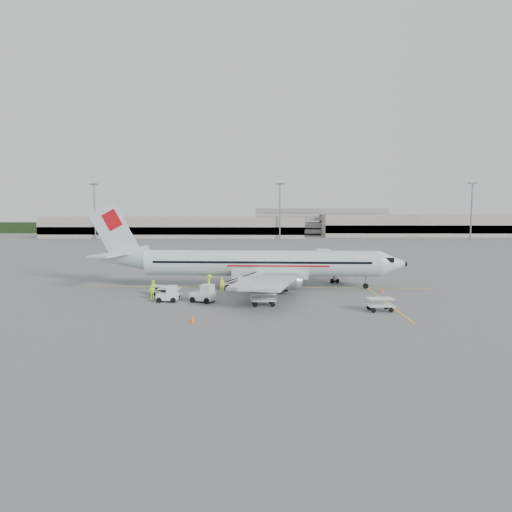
{
  "coord_description": "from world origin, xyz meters",
  "views": [
    {
      "loc": [
        2.16,
        -53.37,
        8.88
      ],
      "look_at": [
        0.0,
        2.0,
        3.8
      ],
      "focal_mm": 30.0,
      "sensor_mm": 36.0,
      "label": 1
    }
  ],
  "objects_px": {
    "jet_bridge": "(328,264)",
    "tug_mid": "(203,293)",
    "belt_loader": "(241,278)",
    "tug_aft": "(167,294)",
    "aircraft": "(262,246)",
    "tug_fore": "(280,285)"
  },
  "relations": [
    {
      "from": "jet_bridge",
      "to": "belt_loader",
      "type": "height_order",
      "value": "jet_bridge"
    },
    {
      "from": "jet_bridge",
      "to": "tug_mid",
      "type": "distance_m",
      "value": 24.42
    },
    {
      "from": "belt_loader",
      "to": "aircraft",
      "type": "bearing_deg",
      "value": 47.85
    },
    {
      "from": "aircraft",
      "to": "belt_loader",
      "type": "xyz_separation_m",
      "value": [
        -2.52,
        -1.72,
        -3.86
      ]
    },
    {
      "from": "tug_fore",
      "to": "tug_aft",
      "type": "bearing_deg",
      "value": -149.96
    },
    {
      "from": "belt_loader",
      "to": "tug_fore",
      "type": "bearing_deg",
      "value": 8.36
    },
    {
      "from": "tug_fore",
      "to": "tug_aft",
      "type": "relative_size",
      "value": 0.91
    },
    {
      "from": "aircraft",
      "to": "tug_mid",
      "type": "relative_size",
      "value": 15.75
    },
    {
      "from": "belt_loader",
      "to": "tug_aft",
      "type": "bearing_deg",
      "value": -120.12
    },
    {
      "from": "jet_bridge",
      "to": "tug_fore",
      "type": "xyz_separation_m",
      "value": [
        -7.14,
        -11.83,
        -1.18
      ]
    },
    {
      "from": "tug_aft",
      "to": "belt_loader",
      "type": "bearing_deg",
      "value": 45.42
    },
    {
      "from": "aircraft",
      "to": "jet_bridge",
      "type": "xyz_separation_m",
      "value": [
        9.45,
        9.67,
        -3.34
      ]
    },
    {
      "from": "jet_bridge",
      "to": "tug_mid",
      "type": "bearing_deg",
      "value": -132.19
    },
    {
      "from": "tug_mid",
      "to": "jet_bridge",
      "type": "bearing_deg",
      "value": 70.46
    },
    {
      "from": "belt_loader",
      "to": "tug_fore",
      "type": "height_order",
      "value": "belt_loader"
    },
    {
      "from": "aircraft",
      "to": "tug_aft",
      "type": "distance_m",
      "value": 14.07
    },
    {
      "from": "tug_fore",
      "to": "tug_aft",
      "type": "distance_m",
      "value": 13.91
    },
    {
      "from": "tug_fore",
      "to": "tug_mid",
      "type": "height_order",
      "value": "tug_mid"
    },
    {
      "from": "tug_fore",
      "to": "jet_bridge",
      "type": "bearing_deg",
      "value": 58.5
    },
    {
      "from": "jet_bridge",
      "to": "tug_fore",
      "type": "relative_size",
      "value": 7.51
    },
    {
      "from": "jet_bridge",
      "to": "tug_fore",
      "type": "bearing_deg",
      "value": -124.24
    },
    {
      "from": "belt_loader",
      "to": "tug_aft",
      "type": "height_order",
      "value": "belt_loader"
    }
  ]
}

